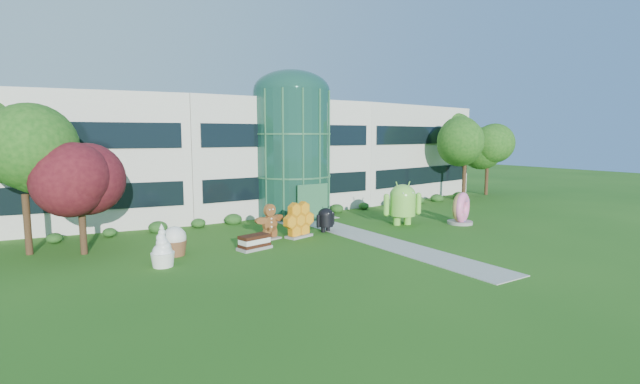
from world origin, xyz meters
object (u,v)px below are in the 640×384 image
android_green (403,201)px  android_black (326,218)px  donut (460,208)px  gingerbread (270,221)px

android_green → android_black: 6.11m
donut → gingerbread: size_ratio=0.97×
donut → android_black: bearing=139.4°
android_black → donut: donut is taller
android_green → android_black: bearing=-171.6°
android_green → android_black: (-5.98, 0.95, -0.77)m
android_green → gingerbread: android_green is taller
android_black → gingerbread: size_ratio=0.78×
android_green → donut: size_ratio=1.47×
android_green → donut: bearing=-11.5°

